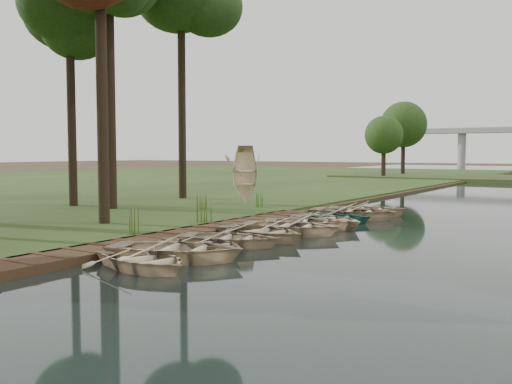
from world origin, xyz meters
The scene contains 20 objects.
ground centered at (0.00, 0.00, 0.00)m, with size 300.00×300.00×0.00m, color #3D2F1D.
boardwalk centered at (-1.60, 0.00, 0.15)m, with size 1.60×16.00×0.30m, color #392516.
rowboat_0 centered at (0.95, -5.11, 0.39)m, with size 2.34×3.28×0.68m, color beige.
rowboat_1 centered at (0.89, -3.74, 0.45)m, with size 2.78×3.89×0.80m, color beige.
rowboat_2 centered at (0.73, -2.25, 0.37)m, with size 2.22×3.10×0.64m, color beige.
rowboat_3 centered at (0.78, -0.97, 0.40)m, with size 2.38×3.33×0.69m, color beige.
rowboat_4 centered at (0.84, 0.71, 0.42)m, with size 2.58×3.62×0.75m, color beige.
rowboat_5 centered at (1.09, 2.35, 0.44)m, with size 2.67×3.74×0.77m, color beige.
rowboat_6 centered at (1.13, 3.98, 0.43)m, with size 2.62×3.68×0.76m, color beige.
rowboat_7 centered at (1.24, 5.11, 0.43)m, with size 2.59×3.63×0.75m, color beige.
rowboat_8 centered at (0.94, 6.58, 0.37)m, with size 2.20×3.08×0.64m, color teal.
rowboat_9 centered at (1.10, 8.21, 0.46)m, with size 2.83×3.97×0.82m, color beige.
rowboat_10 centered at (1.15, 9.76, 0.44)m, with size 2.66×3.72×0.77m, color beige.
stored_rowboat centered at (-5.67, 9.44, 0.63)m, with size 2.25×3.14×0.65m, color beige.
tree_3 centered at (-12.71, 3.92, 10.07)m, with size 4.66×4.66×11.86m.
tree_6 centered at (-11.15, 10.85, 11.46)m, with size 4.93×4.93×13.39m.
reeds_0 centered at (-2.60, -1.88, 0.84)m, with size 0.60×0.60×1.09m, color #3F661E.
reeds_1 centered at (-2.60, 1.95, 0.81)m, with size 0.60×0.60×1.02m, color #3F661E.
reeds_2 centered at (-5.84, 5.82, 0.78)m, with size 0.60×0.60×0.96m, color #3F661E.
reeds_3 centered at (-4.01, 8.49, 0.73)m, with size 0.60×0.60×0.86m, color #3F661E.
Camera 1 is at (11.33, -15.78, 3.09)m, focal length 40.00 mm.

